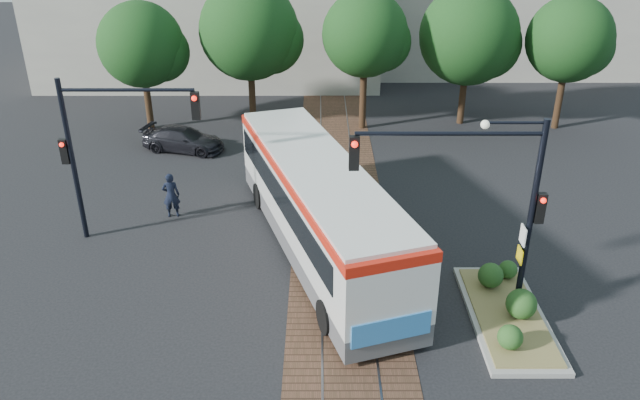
{
  "coord_description": "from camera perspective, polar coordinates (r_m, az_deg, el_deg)",
  "views": [
    {
      "loc": [
        -0.82,
        -16.23,
        11.47
      ],
      "look_at": [
        -0.81,
        3.81,
        1.6
      ],
      "focal_mm": 35.0,
      "sensor_mm": 36.0,
      "label": 1
    }
  ],
  "objects": [
    {
      "name": "city_bus",
      "position": [
        21.55,
        -0.16,
        -0.25
      ],
      "size": [
        6.4,
        12.7,
        3.35
      ],
      "rotation": [
        0.0,
        0.0,
        0.32
      ],
      "color": "#4B4B4E",
      "rests_on": "ground"
    },
    {
      "name": "officer",
      "position": [
        24.96,
        -13.46,
        0.43
      ],
      "size": [
        0.72,
        0.53,
        1.83
      ],
      "primitive_type": "imported",
      "rotation": [
        0.0,
        0.0,
        3.28
      ],
      "color": "black",
      "rests_on": "ground"
    },
    {
      "name": "parked_car",
      "position": [
        31.61,
        -12.39,
        5.45
      ],
      "size": [
        4.34,
        2.62,
        1.18
      ],
      "primitive_type": "imported",
      "rotation": [
        0.0,
        0.0,
        1.31
      ],
      "color": "black",
      "rests_on": "ground"
    },
    {
      "name": "traffic_island",
      "position": [
        19.78,
        16.77,
        -9.37
      ],
      "size": [
        2.2,
        5.2,
        1.13
      ],
      "color": "gray",
      "rests_on": "ground"
    },
    {
      "name": "ground",
      "position": [
        19.89,
        2.36,
        -9.02
      ],
      "size": [
        120.0,
        120.0,
        0.0
      ],
      "primitive_type": "plane",
      "color": "black",
      "rests_on": "ground"
    },
    {
      "name": "signal_pole_left",
      "position": [
        22.89,
        -19.38,
        5.29
      ],
      "size": [
        4.99,
        0.34,
        6.0
      ],
      "color": "black",
      "rests_on": "ground"
    },
    {
      "name": "trackbed",
      "position": [
        23.27,
        1.99,
        -3.32
      ],
      "size": [
        3.6,
        40.0,
        0.02
      ],
      "color": "brown",
      "rests_on": "ground"
    },
    {
      "name": "warehouses",
      "position": [
        45.63,
        0.34,
        16.55
      ],
      "size": [
        40.0,
        13.0,
        8.0
      ],
      "color": "#ADA899",
      "rests_on": "ground"
    },
    {
      "name": "tree_row",
      "position": [
        33.38,
        3.56,
        14.73
      ],
      "size": [
        26.4,
        5.6,
        7.67
      ],
      "color": "#382314",
      "rests_on": "ground"
    },
    {
      "name": "signal_pole_main",
      "position": [
        17.7,
        15.31,
        0.82
      ],
      "size": [
        5.49,
        0.46,
        6.0
      ],
      "color": "black",
      "rests_on": "ground"
    }
  ]
}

